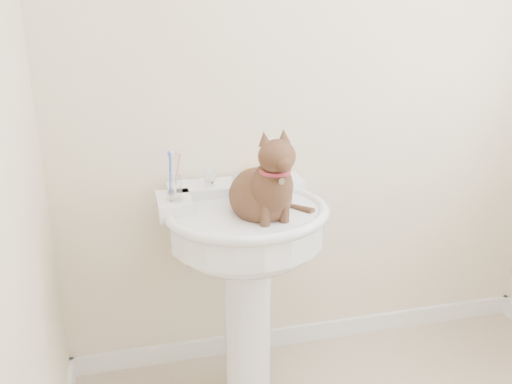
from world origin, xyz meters
TOP-DOWN VIEW (x-y plane):
  - wall_back at (0.00, 1.10)m, footprint 2.20×0.00m
  - baseboard_back at (0.00, 1.09)m, footprint 2.20×0.02m
  - pedestal_sink at (-0.36, 0.81)m, footprint 0.64×0.63m
  - faucet at (-0.36, 0.96)m, footprint 0.28×0.12m
  - soap_bar at (-0.26, 1.06)m, footprint 0.10×0.07m
  - toothbrush_cup at (-0.62, 0.86)m, footprint 0.07×0.07m
  - cat at (-0.31, 0.74)m, footprint 0.25×0.32m

SIDE VIEW (x-z plane):
  - baseboard_back at x=0.00m, z-range 0.00..0.09m
  - pedestal_sink at x=-0.36m, z-range 0.25..1.13m
  - soap_bar at x=-0.26m, z-range 0.88..0.91m
  - faucet at x=-0.36m, z-range 0.85..0.99m
  - toothbrush_cup at x=-0.62m, z-range 0.83..1.02m
  - cat at x=-0.31m, z-range 0.70..1.17m
  - wall_back at x=0.00m, z-range 0.00..2.50m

